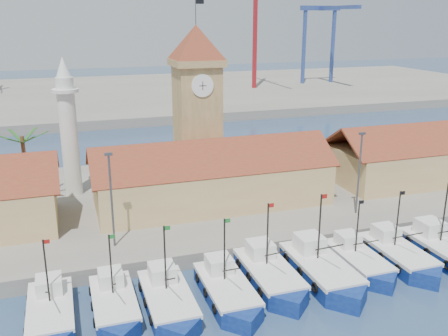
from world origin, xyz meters
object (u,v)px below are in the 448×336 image
object	(u,v)px
boat_4	(271,277)
clock_tower	(197,104)
boat_0	(51,315)
minaret	(68,127)

from	to	relation	value
boat_4	clock_tower	xyz separation A→B (m)	(-0.07, 22.87, 11.18)
boat_0	boat_4	world-z (taller)	boat_4
clock_tower	boat_0	bearing A→B (deg)	-127.83
clock_tower	minaret	bearing A→B (deg)	172.39
boat_0	minaret	xyz separation A→B (m)	(2.76, 24.87, 9.02)
boat_0	clock_tower	world-z (taller)	clock_tower
clock_tower	minaret	world-z (taller)	clock_tower
boat_4	minaret	world-z (taller)	minaret
boat_0	boat_4	bearing A→B (deg)	-0.02
boat_4	minaret	xyz separation A→B (m)	(-15.07, 24.88, 8.94)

